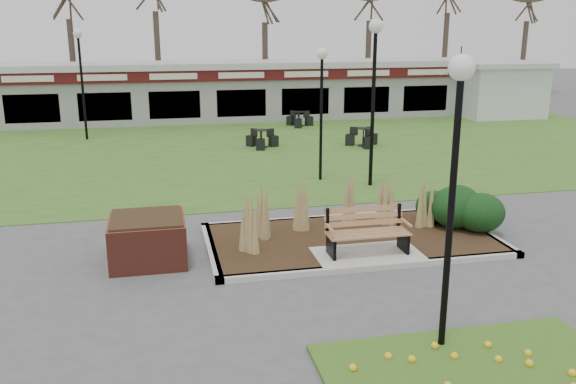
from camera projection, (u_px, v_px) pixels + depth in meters
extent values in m
plane|color=#515154|center=(370.00, 262.00, 12.42)|extent=(100.00, 100.00, 0.00)
cube|color=#366720|center=(265.00, 149.00, 23.73)|extent=(34.00, 16.00, 0.02)
cube|color=black|center=(351.00, 239.00, 13.54)|extent=(6.22, 3.22, 0.12)
cube|color=#B7B7B2|center=(377.00, 267.00, 12.02)|extent=(6.40, 0.18, 0.12)
cube|color=#B7B7B2|center=(331.00, 218.00, 15.05)|extent=(6.40, 0.18, 0.12)
cube|color=#B7B7B2|center=(211.00, 250.00, 12.90)|extent=(0.18, 3.40, 0.12)
cube|color=#B7B7B2|center=(479.00, 230.00, 14.17)|extent=(0.18, 3.40, 0.12)
cube|color=#B7B7B2|center=(367.00, 256.00, 12.55)|extent=(2.20, 1.20, 0.13)
cone|color=#9D824E|center=(264.00, 212.00, 13.36)|extent=(0.36, 0.36, 1.15)
cone|color=#9D824E|center=(304.00, 205.00, 13.94)|extent=(0.36, 0.36, 1.15)
cone|color=#9D824E|center=(347.00, 199.00, 14.35)|extent=(0.36, 0.36, 1.15)
cone|color=#9D824E|center=(386.00, 199.00, 14.35)|extent=(0.36, 0.36, 1.15)
cone|color=#9D824E|center=(425.00, 202.00, 14.14)|extent=(0.36, 0.36, 1.15)
cone|color=#9D824E|center=(247.00, 225.00, 12.50)|extent=(0.36, 0.36, 1.15)
ellipsoid|color=black|center=(456.00, 207.00, 14.12)|extent=(1.21, 1.10, 0.99)
ellipsoid|color=black|center=(481.00, 213.00, 13.83)|extent=(1.10, 1.00, 0.90)
ellipsoid|color=black|center=(458.00, 203.00, 14.67)|extent=(1.06, 0.96, 0.86)
ellipsoid|color=black|center=(435.00, 206.00, 14.56)|extent=(0.92, 0.84, 0.76)
cube|color=#A36B49|center=(368.00, 233.00, 12.42)|extent=(1.70, 0.57, 0.04)
cube|color=#A36B49|center=(364.00, 216.00, 12.63)|extent=(1.70, 0.13, 0.44)
cube|color=black|center=(331.00, 246.00, 12.31)|extent=(0.06, 0.55, 0.42)
cube|color=black|center=(403.00, 241.00, 12.63)|extent=(0.06, 0.55, 0.42)
cube|color=black|center=(327.00, 220.00, 12.47)|extent=(0.06, 0.06, 0.50)
cube|color=black|center=(399.00, 215.00, 12.79)|extent=(0.06, 0.06, 0.50)
cube|color=#A36B49|center=(330.00, 228.00, 12.18)|extent=(0.05, 0.50, 0.04)
cube|color=#A36B49|center=(407.00, 223.00, 12.52)|extent=(0.05, 0.50, 0.04)
cube|color=brown|center=(148.00, 240.00, 12.35)|extent=(1.50, 1.50, 0.90)
cube|color=black|center=(146.00, 218.00, 12.22)|extent=(1.40, 1.40, 0.06)
cube|color=#969699|center=(237.00, 94.00, 30.93)|extent=(24.00, 3.00, 2.60)
cube|color=#4C1011|center=(241.00, 75.00, 29.19)|extent=(24.00, 0.18, 0.55)
cube|color=silver|center=(237.00, 65.00, 30.54)|extent=(24.60, 3.40, 0.30)
cube|color=silver|center=(241.00, 75.00, 29.08)|extent=(22.00, 0.02, 0.28)
cube|color=black|center=(241.00, 103.00, 29.64)|extent=(22.00, 0.10, 1.30)
cube|color=silver|center=(499.00, 92.00, 31.80)|extent=(4.00, 3.00, 2.60)
cube|color=silver|center=(502.00, 64.00, 31.43)|extent=(4.40, 3.40, 0.25)
cylinder|color=#47382B|center=(69.00, 61.00, 36.28)|extent=(0.36, 0.36, 5.17)
cylinder|color=#47382B|center=(171.00, 60.00, 37.51)|extent=(0.36, 0.36, 5.17)
cylinder|color=#47382B|center=(267.00, 59.00, 38.74)|extent=(0.36, 0.36, 5.17)
cylinder|color=#47382B|center=(357.00, 58.00, 39.97)|extent=(0.36, 0.36, 5.17)
cylinder|color=#47382B|center=(441.00, 57.00, 41.19)|extent=(0.36, 0.36, 5.17)
cylinder|color=#47382B|center=(521.00, 56.00, 42.42)|extent=(0.36, 0.36, 5.17)
cylinder|color=black|center=(450.00, 222.00, 8.57)|extent=(0.10, 0.10, 3.97)
sphere|color=white|center=(462.00, 68.00, 8.01)|extent=(0.36, 0.36, 0.36)
cylinder|color=black|center=(321.00, 121.00, 18.48)|extent=(0.09, 0.09, 3.70)
sphere|color=white|center=(322.00, 54.00, 17.95)|extent=(0.33, 0.33, 0.33)
cylinder|color=black|center=(373.00, 112.00, 17.73)|extent=(0.11, 0.11, 4.46)
sphere|color=white|center=(376.00, 26.00, 17.09)|extent=(0.40, 0.40, 0.40)
cylinder|color=black|center=(83.00, 90.00, 25.08)|extent=(0.10, 0.10, 4.17)
sphere|color=white|center=(78.00, 34.00, 24.48)|extent=(0.38, 0.38, 0.38)
cylinder|color=black|center=(262.00, 147.00, 23.94)|extent=(0.41, 0.41, 0.03)
cylinder|color=black|center=(262.00, 139.00, 23.85)|extent=(0.05, 0.05, 0.67)
cylinder|color=black|center=(262.00, 130.00, 23.76)|extent=(0.56, 0.56, 0.02)
cube|color=black|center=(273.00, 141.00, 24.11)|extent=(0.38, 0.38, 0.43)
cube|color=black|center=(251.00, 141.00, 24.15)|extent=(0.45, 0.45, 0.43)
cube|color=black|center=(261.00, 144.00, 23.39)|extent=(0.39, 0.39, 0.43)
cylinder|color=black|center=(363.00, 146.00, 24.22)|extent=(0.42, 0.42, 0.03)
cylinder|color=black|center=(363.00, 137.00, 24.12)|extent=(0.05, 0.05, 0.69)
cylinder|color=black|center=(364.00, 128.00, 24.03)|extent=(0.58, 0.58, 0.02)
cube|color=black|center=(372.00, 139.00, 24.50)|extent=(0.45, 0.45, 0.44)
cube|color=black|center=(350.00, 140.00, 24.32)|extent=(0.45, 0.45, 0.44)
cube|color=black|center=(368.00, 143.00, 23.66)|extent=(0.33, 0.33, 0.44)
cylinder|color=black|center=(299.00, 126.00, 28.95)|extent=(0.41, 0.41, 0.03)
cylinder|color=black|center=(299.00, 119.00, 28.87)|extent=(0.05, 0.05, 0.67)
cylinder|color=black|center=(299.00, 112.00, 28.78)|extent=(0.56, 0.56, 0.02)
cube|color=black|center=(309.00, 121.00, 29.09)|extent=(0.37, 0.37, 0.43)
cube|color=black|center=(291.00, 121.00, 29.20)|extent=(0.44, 0.44, 0.43)
cube|color=black|center=(298.00, 123.00, 28.41)|extent=(0.40, 0.40, 0.43)
cylinder|color=black|center=(458.00, 100.00, 30.10)|extent=(0.06, 0.06, 2.20)
imported|color=#305BA8|center=(458.00, 89.00, 29.96)|extent=(2.68, 2.70, 1.87)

